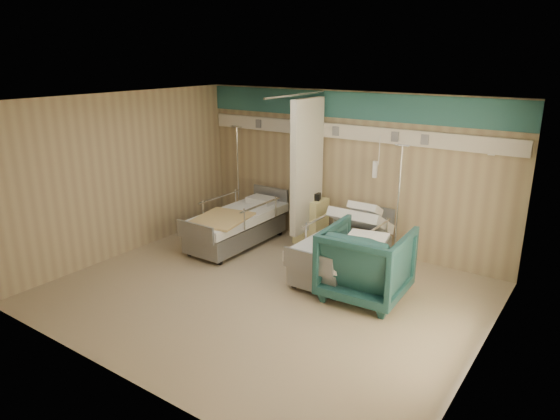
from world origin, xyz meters
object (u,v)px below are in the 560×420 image
object	(u,v)px
bedside_cabinet	(311,221)
visitor_armchair	(366,263)
bed_right	(343,255)
iv_stand_left	(239,207)
iv_stand_right	(396,239)
bed_left	(237,229)

from	to	relation	value
bedside_cabinet	visitor_armchair	bearing A→B (deg)	-38.50
bed_right	iv_stand_left	bearing A→B (deg)	163.73
bed_right	bedside_cabinet	bearing A→B (deg)	141.95
visitor_armchair	iv_stand_right	bearing A→B (deg)	-87.27
bed_right	bed_left	xyz separation A→B (m)	(-2.20, 0.00, 0.00)
bed_right	visitor_armchair	bearing A→B (deg)	-39.28
bed_right	iv_stand_right	distance (m)	1.07
bed_right	visitor_armchair	size ratio (longest dim) A/B	1.85
bed_left	visitor_armchair	bearing A→B (deg)	-10.57
bed_left	iv_stand_left	bearing A→B (deg)	127.04
iv_stand_right	visitor_armchair	bearing A→B (deg)	-84.18
bed_right	iv_stand_left	distance (m)	2.94
bed_right	iv_stand_right	xyz separation A→B (m)	(0.50, 0.94, 0.10)
bedside_cabinet	bed_right	bearing A→B (deg)	-38.05
bedside_cabinet	iv_stand_left	distance (m)	1.67
bedside_cabinet	iv_stand_right	xyz separation A→B (m)	(1.65, 0.04, -0.01)
bed_left	iv_stand_right	bearing A→B (deg)	19.19
bed_right	visitor_armchair	world-z (taller)	visitor_armchair
bedside_cabinet	visitor_armchair	xyz separation A→B (m)	(1.80, -1.43, 0.11)
bed_left	bed_right	bearing A→B (deg)	0.00
bed_right	bedside_cabinet	world-z (taller)	bedside_cabinet
bed_right	bedside_cabinet	xyz separation A→B (m)	(-1.15, 0.90, 0.11)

